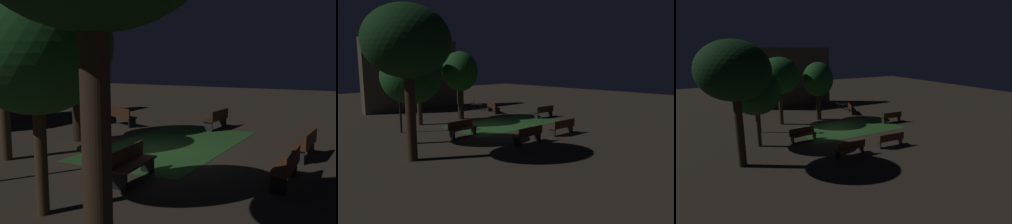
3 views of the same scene
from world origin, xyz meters
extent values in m
plane|color=#3D3328|center=(0.00, 0.00, 0.00)|extent=(60.00, 60.00, 0.00)
cube|color=#2D6028|center=(1.25, 0.02, 0.01)|extent=(7.56, 4.18, 0.01)
cube|color=brown|center=(-1.45, -4.57, 0.45)|extent=(1.81, 0.53, 0.06)
cube|color=brown|center=(-1.45, -4.78, 0.68)|extent=(1.80, 0.11, 0.40)
cube|color=black|center=(-2.25, -4.60, 0.21)|extent=(0.09, 0.39, 0.42)
cube|color=black|center=(-0.65, -4.55, 0.21)|extent=(0.09, 0.39, 0.42)
cube|color=#512D19|center=(1.45, -4.57, 0.45)|extent=(1.82, 0.56, 0.06)
cube|color=#512D19|center=(1.44, -4.78, 0.68)|extent=(1.80, 0.14, 0.40)
cube|color=#2D2D33|center=(0.65, -4.54, 0.21)|extent=(0.10, 0.39, 0.42)
cube|color=#2D2D33|center=(2.25, -4.61, 0.21)|extent=(0.10, 0.39, 0.42)
cube|color=#422314|center=(3.82, 4.06, 0.45)|extent=(1.07, 1.86, 0.06)
cube|color=#422314|center=(3.63, 4.13, 0.68)|extent=(0.67, 1.71, 0.40)
cube|color=black|center=(4.10, 4.81, 0.21)|extent=(0.39, 0.21, 0.42)
cube|color=black|center=(3.55, 3.31, 0.21)|extent=(0.39, 0.21, 0.42)
cube|color=brown|center=(-2.98, -1.06, 0.45)|extent=(1.84, 0.67, 0.06)
cube|color=brown|center=(-3.00, -0.85, 0.68)|extent=(1.80, 0.25, 0.40)
cube|color=black|center=(-2.18, -0.97, 0.21)|extent=(0.12, 0.39, 0.42)
cube|color=black|center=(-3.78, -1.14, 0.21)|extent=(0.12, 0.39, 0.42)
cube|color=#422314|center=(5.09, -0.20, 0.45)|extent=(1.82, 0.55, 0.06)
cube|color=#422314|center=(5.08, -0.41, 0.68)|extent=(1.80, 0.13, 0.40)
cube|color=#2D2D33|center=(4.29, -0.17, 0.21)|extent=(0.10, 0.39, 0.42)
cube|color=#2D2D33|center=(5.89, -0.23, 0.21)|extent=(0.10, 0.39, 0.42)
cylinder|color=#423021|center=(-3.10, 3.64, 1.54)|extent=(0.33, 0.33, 3.07)
ellipsoid|color=#1E5623|center=(-3.10, 3.64, 3.96)|extent=(3.23, 3.23, 2.87)
cylinder|color=#38281C|center=(-7.11, -3.13, 2.00)|extent=(0.41, 0.41, 3.99)
cylinder|color=#423021|center=(-5.73, -0.61, 1.30)|extent=(0.26, 0.26, 2.61)
ellipsoid|color=#1E5623|center=(-5.73, -0.61, 3.43)|extent=(3.00, 3.00, 2.73)
cylinder|color=#2D2116|center=(0.16, 3.55, 1.40)|extent=(0.43, 0.43, 2.79)
ellipsoid|color=#1E5623|center=(0.16, 3.55, 3.50)|extent=(2.58, 2.58, 2.87)
torus|color=black|center=(4.02, 5.67, 0.33)|extent=(0.40, 0.59, 0.66)
torus|color=black|center=(3.45, 6.60, 0.33)|extent=(0.40, 0.59, 0.66)
cube|color=#232328|center=(3.74, 6.13, 0.51)|extent=(0.61, 0.95, 0.08)
cylinder|color=#232328|center=(3.59, 6.36, 0.73)|extent=(0.03, 0.03, 0.40)
camera|label=1|loc=(-11.21, -6.42, 3.15)|focal=41.38mm
camera|label=2|loc=(-13.02, -15.08, 4.10)|focal=33.16mm
camera|label=3|loc=(-8.63, -16.81, 5.98)|focal=27.98mm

